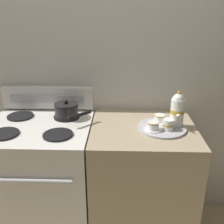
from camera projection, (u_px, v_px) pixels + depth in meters
wall_back at (94, 85)px, 2.00m from camera, size 6.00×0.05×2.20m
stove at (44, 181)px, 1.93m from camera, size 0.71×0.67×0.92m
control_panel at (48, 98)px, 2.00m from camera, size 0.69×0.05×0.17m
side_counter at (141, 184)px, 1.91m from camera, size 0.70×0.64×0.91m
saucepan at (67, 110)px, 1.86m from camera, size 0.27×0.28×0.12m
serving_tray at (162, 128)px, 1.71m from camera, size 0.32×0.32×0.01m
teapot at (177, 110)px, 1.68m from camera, size 0.09×0.14×0.24m
teacup_left at (160, 119)px, 1.76m from camera, size 0.11×0.11×0.05m
teacup_right at (153, 126)px, 1.65m from camera, size 0.11×0.11×0.05m
creamer_jug at (168, 125)px, 1.66m from camera, size 0.07×0.07×0.07m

